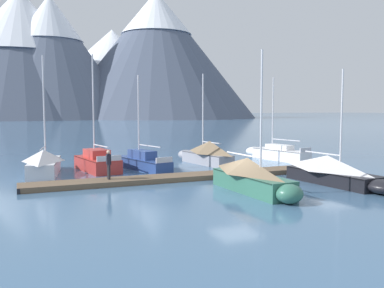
# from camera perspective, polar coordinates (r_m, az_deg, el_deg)

# --- Properties ---
(ground_plane) EXTENTS (700.00, 700.00, 0.00)m
(ground_plane) POSITION_cam_1_polar(r_m,az_deg,el_deg) (22.78, 6.07, -6.20)
(ground_plane) COLOR #426689
(mountain_shoulder_ridge) EXTENTS (92.91, 92.91, 57.41)m
(mountain_shoulder_ridge) POSITION_cam_1_polar(r_m,az_deg,el_deg) (204.57, -22.49, 11.83)
(mountain_shoulder_ridge) COLOR #4C566B
(mountain_shoulder_ridge) RESTS_ON ground
(mountain_east_summit) EXTENTS (72.75, 72.75, 54.19)m
(mountain_east_summit) POSITION_cam_1_polar(r_m,az_deg,el_deg) (196.80, -18.90, 11.51)
(mountain_east_summit) COLOR slate
(mountain_east_summit) RESTS_ON ground
(mountain_rear_spur) EXTENTS (94.53, 94.53, 45.74)m
(mountain_rear_spur) POSITION_cam_1_polar(r_m,az_deg,el_deg) (225.42, -10.89, 9.80)
(mountain_rear_spur) COLOR #424C60
(mountain_rear_spur) RESTS_ON ground
(mountain_north_horn) EXTENTS (95.45, 95.45, 60.42)m
(mountain_north_horn) POSITION_cam_1_polar(r_m,az_deg,el_deg) (205.39, -4.91, 12.32)
(mountain_north_horn) COLOR #4C566B
(mountain_north_horn) RESTS_ON ground
(dock) EXTENTS (21.95, 2.16, 0.30)m
(dock) POSITION_cam_1_polar(r_m,az_deg,el_deg) (26.25, 1.75, -4.38)
(dock) COLOR brown
(dock) RESTS_ON ground
(sailboat_nearest_berth) EXTENTS (2.70, 6.43, 7.91)m
(sailboat_nearest_berth) POSITION_cam_1_polar(r_m,az_deg,el_deg) (29.15, -19.65, -2.39)
(sailboat_nearest_berth) COLOR silver
(sailboat_nearest_berth) RESTS_ON ground
(sailboat_second_berth) EXTENTS (2.66, 6.21, 8.17)m
(sailboat_second_berth) POSITION_cam_1_polar(r_m,az_deg,el_deg) (30.36, -13.28, -2.37)
(sailboat_second_berth) COLOR #B2332D
(sailboat_second_berth) RESTS_ON ground
(sailboat_mid_dock_port) EXTENTS (2.90, 7.06, 6.78)m
(sailboat_mid_dock_port) POSITION_cam_1_polar(r_m,az_deg,el_deg) (30.42, -7.26, -2.38)
(sailboat_mid_dock_port) COLOR navy
(sailboat_mid_dock_port) RESTS_ON ground
(sailboat_mid_dock_starboard) EXTENTS (1.94, 6.58, 7.30)m
(sailboat_mid_dock_starboard) POSITION_cam_1_polar(r_m,az_deg,el_deg) (21.88, 8.40, -4.43)
(sailboat_mid_dock_starboard) COLOR #336B56
(sailboat_mid_dock_starboard) RESTS_ON ground
(sailboat_far_berth) EXTENTS (2.44, 6.84, 7.12)m
(sailboat_far_berth) POSITION_cam_1_polar(r_m,az_deg,el_deg) (32.84, 1.83, -1.25)
(sailboat_far_berth) COLOR #93939E
(sailboat_far_berth) RESTS_ON ground
(sailboat_outer_slip) EXTENTS (2.47, 7.38, 6.59)m
(sailboat_outer_slip) POSITION_cam_1_polar(r_m,az_deg,el_deg) (25.25, 19.20, -3.62)
(sailboat_outer_slip) COLOR black
(sailboat_outer_slip) RESTS_ON ground
(sailboat_end_of_dock) EXTENTS (2.53, 7.09, 7.05)m
(sailboat_end_of_dock) POSITION_cam_1_polar(r_m,az_deg,el_deg) (36.25, 11.37, -1.23)
(sailboat_end_of_dock) COLOR white
(sailboat_end_of_dock) RESTS_ON ground
(person_on_dock) EXTENTS (0.23, 0.59, 1.69)m
(person_on_dock) POSITION_cam_1_polar(r_m,az_deg,el_deg) (24.35, -11.43, -2.55)
(person_on_dock) COLOR #232328
(person_on_dock) RESTS_ON dock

